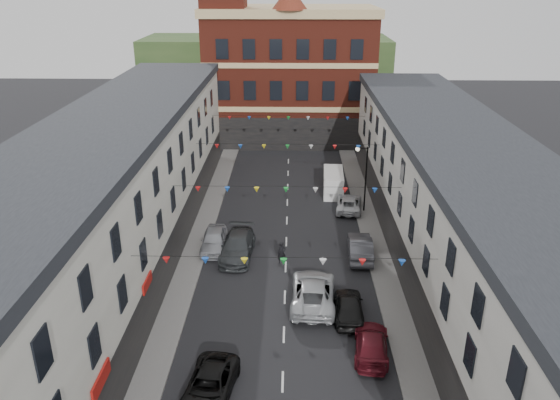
# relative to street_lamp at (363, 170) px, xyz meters

# --- Properties ---
(ground) EXTENTS (160.00, 160.00, 0.00)m
(ground) POSITION_rel_street_lamp_xyz_m (-6.55, -14.00, -3.90)
(ground) COLOR black
(ground) RESTS_ON ground
(pavement_left) EXTENTS (1.80, 64.00, 0.15)m
(pavement_left) POSITION_rel_street_lamp_xyz_m (-13.45, -12.00, -3.83)
(pavement_left) COLOR #605E5B
(pavement_left) RESTS_ON ground
(pavement_right) EXTENTS (1.80, 64.00, 0.15)m
(pavement_right) POSITION_rel_street_lamp_xyz_m (0.35, -12.00, -3.83)
(pavement_right) COLOR #605E5B
(pavement_right) RESTS_ON ground
(terrace_left) EXTENTS (8.40, 56.00, 10.70)m
(terrace_left) POSITION_rel_street_lamp_xyz_m (-18.33, -13.00, 1.44)
(terrace_left) COLOR beige
(terrace_left) RESTS_ON ground
(terrace_right) EXTENTS (8.40, 56.00, 9.70)m
(terrace_right) POSITION_rel_street_lamp_xyz_m (5.23, -13.00, 0.95)
(terrace_right) COLOR silver
(terrace_right) RESTS_ON ground
(civic_building) EXTENTS (20.60, 13.30, 18.50)m
(civic_building) POSITION_rel_street_lamp_xyz_m (-6.55, 23.95, 4.23)
(civic_building) COLOR maroon
(civic_building) RESTS_ON ground
(clock_tower) EXTENTS (5.60, 5.60, 30.00)m
(clock_tower) POSITION_rel_street_lamp_xyz_m (-14.05, 21.00, 11.03)
(clock_tower) COLOR maroon
(clock_tower) RESTS_ON ground
(distant_hill) EXTENTS (40.00, 14.00, 10.00)m
(distant_hill) POSITION_rel_street_lamp_xyz_m (-10.55, 48.00, 1.10)
(distant_hill) COLOR #2B4721
(distant_hill) RESTS_ON ground
(street_lamp) EXTENTS (1.10, 0.36, 6.00)m
(street_lamp) POSITION_rel_street_lamp_xyz_m (0.00, 0.00, 0.00)
(street_lamp) COLOR black
(street_lamp) RESTS_ON ground
(car_left_c) EXTENTS (2.83, 5.13, 1.36)m
(car_left_c) POSITION_rel_street_lamp_xyz_m (-10.15, -23.20, -3.22)
(car_left_c) COLOR black
(car_left_c) RESTS_ON ground
(car_left_d) EXTENTS (2.57, 5.68, 1.61)m
(car_left_d) POSITION_rel_street_lamp_xyz_m (-10.15, -8.45, -3.10)
(car_left_d) COLOR #373B3E
(car_left_d) RESTS_ON ground
(car_left_e) EXTENTS (1.93, 4.61, 1.56)m
(car_left_e) POSITION_rel_street_lamp_xyz_m (-12.05, -7.36, -3.13)
(car_left_e) COLOR #9B9DA4
(car_left_e) RESTS_ON ground
(car_right_c) EXTENTS (2.36, 4.69, 1.31)m
(car_right_c) POSITION_rel_street_lamp_xyz_m (-1.70, -19.61, -3.25)
(car_right_c) COLOR maroon
(car_right_c) RESTS_ON ground
(car_right_d) EXTENTS (1.91, 4.41, 1.48)m
(car_right_d) POSITION_rel_street_lamp_xyz_m (-2.62, -16.14, -3.16)
(car_right_d) COLOR black
(car_right_d) RESTS_ON ground
(car_right_e) EXTENTS (1.89, 4.89, 1.59)m
(car_right_e) POSITION_rel_street_lamp_xyz_m (-1.05, -8.35, -3.11)
(car_right_e) COLOR #52535A
(car_right_e) RESTS_ON ground
(car_right_f) EXTENTS (2.67, 4.84, 1.28)m
(car_right_f) POSITION_rel_street_lamp_xyz_m (-1.05, 0.42, -3.26)
(car_right_f) COLOR silver
(car_right_f) RESTS_ON ground
(moving_car) EXTENTS (3.03, 6.06, 1.65)m
(moving_car) POSITION_rel_street_lamp_xyz_m (-4.75, -14.59, -3.08)
(moving_car) COLOR #B6B8BD
(moving_car) RESTS_ON ground
(white_van) EXTENTS (2.04, 4.83, 2.10)m
(white_van) POSITION_rel_street_lamp_xyz_m (-2.17, 4.60, -2.85)
(white_van) COLOR white
(white_van) RESTS_ON ground
(pedestrian) EXTENTS (0.66, 0.50, 1.64)m
(pedestrian) POSITION_rel_street_lamp_xyz_m (-6.85, -9.42, -3.08)
(pedestrian) COLOR black
(pedestrian) RESTS_ON ground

